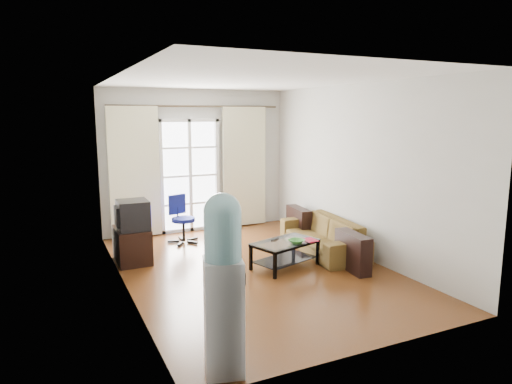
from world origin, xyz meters
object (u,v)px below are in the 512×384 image
at_px(crt_tv, 132,215).
at_px(water_cooler, 223,281).
at_px(tv_stand, 132,245).
at_px(task_chair, 183,229).
at_px(coffee_table, 285,251).
at_px(sofa, 322,235).

distance_m(crt_tv, water_cooler, 3.37).
bearing_deg(tv_stand, crt_tv, -88.93).
bearing_deg(task_chair, water_cooler, -119.50).
height_order(tv_stand, task_chair, task_chair).
xyz_separation_m(coffee_table, water_cooler, (-1.82, -2.22, 0.58)).
bearing_deg(water_cooler, coffee_table, 65.75).
xyz_separation_m(tv_stand, water_cooler, (0.17, -3.44, 0.57)).
distance_m(tv_stand, water_cooler, 3.49).
relative_size(crt_tv, water_cooler, 0.31).
height_order(sofa, water_cooler, water_cooler).
bearing_deg(crt_tv, task_chair, 38.96).
bearing_deg(coffee_table, water_cooler, -129.30).
relative_size(coffee_table, task_chair, 1.30).
relative_size(sofa, crt_tv, 4.01).
xyz_separation_m(sofa, tv_stand, (-2.92, 0.79, -0.01)).
height_order(coffee_table, task_chair, task_chair).
relative_size(tv_stand, water_cooler, 0.45).
xyz_separation_m(crt_tv, water_cooler, (0.16, -3.37, 0.09)).
bearing_deg(water_cooler, tv_stand, 107.80).
xyz_separation_m(sofa, crt_tv, (-2.92, 0.71, 0.47)).
xyz_separation_m(coffee_table, crt_tv, (-1.98, 1.14, 0.49)).
bearing_deg(sofa, crt_tv, -97.24).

